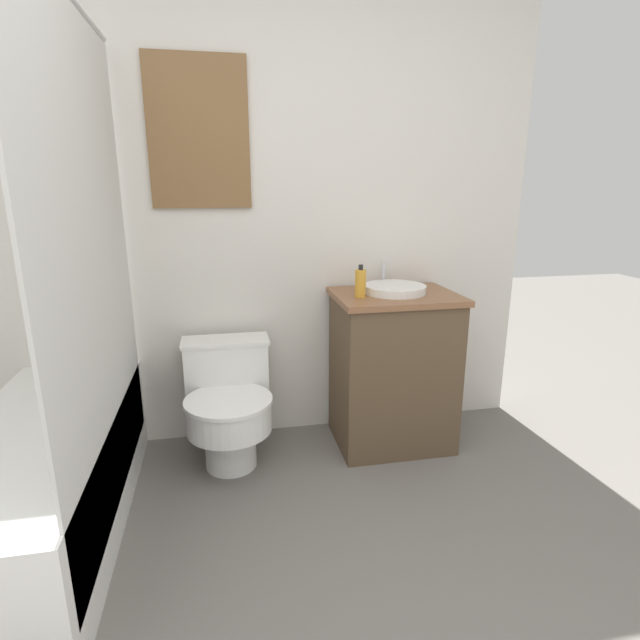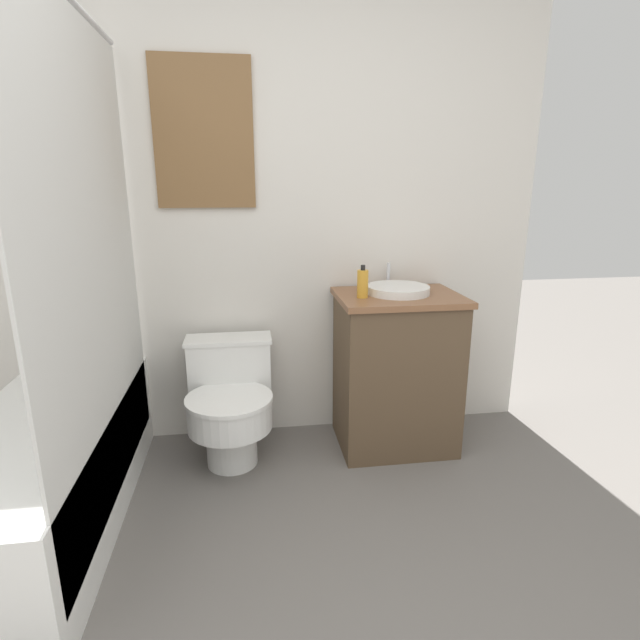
% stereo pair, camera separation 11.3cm
% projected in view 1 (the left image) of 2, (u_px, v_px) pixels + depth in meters
% --- Properties ---
extents(wall_back, '(3.18, 0.07, 2.50)m').
position_uv_depth(wall_back, '(234.00, 205.00, 2.53)').
color(wall_back, silver).
rests_on(wall_back, ground_plane).
extents(shower_area, '(0.57, 1.44, 1.98)m').
position_uv_depth(shower_area, '(47.00, 469.00, 1.94)').
color(shower_area, white).
rests_on(shower_area, ground_plane).
extents(toilet, '(0.44, 0.56, 0.60)m').
position_uv_depth(toilet, '(228.00, 403.00, 2.48)').
color(toilet, white).
rests_on(toilet, ground_plane).
extents(vanity, '(0.62, 0.48, 0.83)m').
position_uv_depth(vanity, '(393.00, 369.00, 2.64)').
color(vanity, brown).
rests_on(vanity, ground_plane).
extents(sink, '(0.32, 0.35, 0.13)m').
position_uv_depth(sink, '(394.00, 289.00, 2.55)').
color(sink, white).
rests_on(sink, vanity).
extents(soap_bottle, '(0.05, 0.05, 0.16)m').
position_uv_depth(soap_bottle, '(360.00, 283.00, 2.44)').
color(soap_bottle, gold).
rests_on(soap_bottle, vanity).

